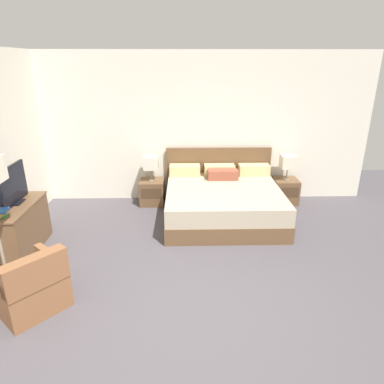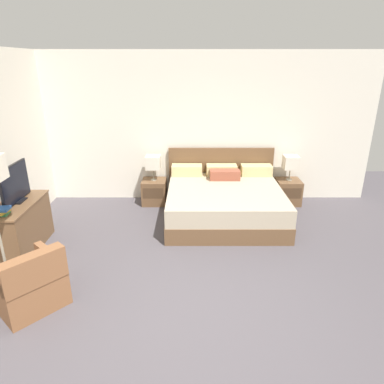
# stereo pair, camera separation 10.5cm
# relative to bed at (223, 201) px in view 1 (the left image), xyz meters

# --- Properties ---
(ground_plane) EXTENTS (10.95, 10.95, 0.00)m
(ground_plane) POSITION_rel_bed_xyz_m (-0.53, -2.68, -0.32)
(ground_plane) COLOR #4C474C
(wall_back) EXTENTS (6.96, 0.06, 2.87)m
(wall_back) POSITION_rel_bed_xyz_m (-0.53, 1.00, 1.11)
(wall_back) COLOR silver
(wall_back) RESTS_ON ground
(bed) EXTENTS (2.08, 1.97, 1.07)m
(bed) POSITION_rel_bed_xyz_m (0.00, 0.00, 0.00)
(bed) COLOR brown
(bed) RESTS_ON ground
(nightstand_left) EXTENTS (0.47, 0.46, 0.48)m
(nightstand_left) POSITION_rel_bed_xyz_m (-1.33, 0.68, -0.08)
(nightstand_left) COLOR brown
(nightstand_left) RESTS_ON ground
(nightstand_right) EXTENTS (0.47, 0.46, 0.48)m
(nightstand_right) POSITION_rel_bed_xyz_m (1.32, 0.68, -0.08)
(nightstand_right) COLOR brown
(nightstand_right) RESTS_ON ground
(table_lamp_left) EXTENTS (0.28, 0.28, 0.49)m
(table_lamp_left) POSITION_rel_bed_xyz_m (-1.33, 0.68, 0.52)
(table_lamp_left) COLOR gray
(table_lamp_left) RESTS_ON nightstand_left
(table_lamp_right) EXTENTS (0.28, 0.28, 0.49)m
(table_lamp_right) POSITION_rel_bed_xyz_m (1.32, 0.68, 0.52)
(table_lamp_right) COLOR gray
(table_lamp_right) RESTS_ON nightstand_right
(dresser) EXTENTS (0.52, 1.15, 0.74)m
(dresser) POSITION_rel_bed_xyz_m (-3.13, -1.12, 0.06)
(dresser) COLOR brown
(dresser) RESTS_ON ground
(tv) EXTENTS (0.18, 0.76, 0.55)m
(tv) POSITION_rel_bed_xyz_m (-3.13, -1.03, 0.69)
(tv) COLOR black
(tv) RESTS_ON dresser
(armchair_by_window) EXTENTS (0.97, 0.97, 0.76)m
(armchair_by_window) POSITION_rel_bed_xyz_m (-2.43, -2.41, -0.03)
(armchair_by_window) COLOR brown
(armchair_by_window) RESTS_ON ground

